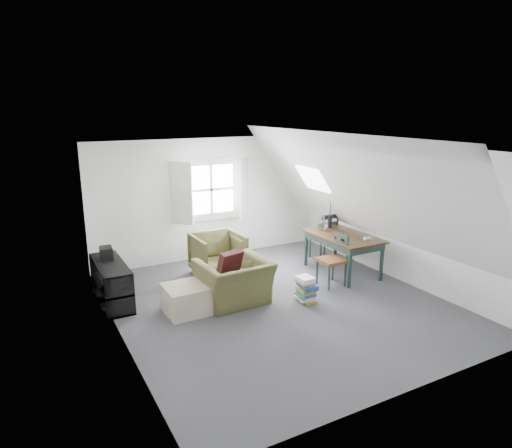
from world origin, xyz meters
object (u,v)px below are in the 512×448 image
armchair_near (234,302)px  dining_chair_far (324,235)px  media_shelf (112,286)px  ottoman (186,299)px  dining_table (343,240)px  magazine_stack (306,289)px  dining_chair_near (333,259)px  armchair_far (218,275)px

armchair_near → dining_chair_far: bearing=-160.1°
armchair_near → media_shelf: (-1.75, 0.91, 0.31)m
ottoman → dining_table: dining_table is taller
ottoman → dining_table: (3.23, 0.24, 0.44)m
media_shelf → magazine_stack: (2.81, -1.43, -0.09)m
dining_chair_far → magazine_stack: (-1.55, -1.61, -0.31)m
armchair_near → media_shelf: 2.00m
ottoman → magazine_stack: (1.87, -0.54, -0.01)m
media_shelf → magazine_stack: bearing=-25.9°
dining_chair_near → dining_table: bearing=138.2°
armchair_near → dining_table: (2.42, 0.26, 0.65)m
dining_table → magazine_stack: 1.64m
armchair_far → dining_chair_far: size_ratio=0.90×
armchair_near → armchair_far: 1.30m
ottoman → dining_chair_far: bearing=17.3°
media_shelf → magazine_stack: media_shelf is taller
armchair_far → dining_table: size_ratio=0.60×
armchair_near → ottoman: bearing=-4.3°
armchair_far → ottoman: size_ratio=1.38×
armchair_far → ottoman: 1.67m
armchair_near → ottoman: 0.84m
dining_table → dining_chair_far: size_ratio=1.51×
dining_table → armchair_far: bearing=154.6°
dining_table → magazine_stack: dining_table is taller
armchair_far → dining_chair_near: 2.20m
media_shelf → dining_table: bearing=-7.7°
ottoman → dining_chair_near: dining_chair_near is taller
armchair_near → dining_table: dining_table is taller
ottoman → dining_chair_near: (2.70, -0.17, 0.27)m
dining_chair_far → dining_chair_near: dining_chair_far is taller
dining_chair_near → magazine_stack: (-0.83, -0.37, -0.28)m
ottoman → magazine_stack: ottoman is taller
armchair_near → armchair_far: size_ratio=1.22×
ottoman → magazine_stack: bearing=-16.1°
armchair_near → magazine_stack: bearing=151.0°
armchair_near → dining_chair_far: (2.61, 1.09, 0.52)m
dining_chair_near → media_shelf: (-3.64, 1.06, -0.18)m
armchair_far → ottoman: ottoman is taller
dining_table → media_shelf: (-4.17, 0.64, -0.35)m
dining_chair_far → dining_chair_near: 1.43m
armchair_near → ottoman: (-0.81, 0.02, 0.22)m
armchair_far → media_shelf: size_ratio=0.68×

